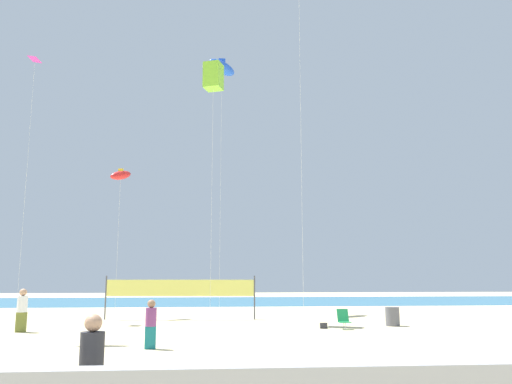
{
  "coord_description": "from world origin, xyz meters",
  "views": [
    {
      "loc": [
        -1.05,
        -18.77,
        2.33
      ],
      "look_at": [
        1.45,
        8.63,
        6.87
      ],
      "focal_mm": 36.22,
      "sensor_mm": 36.0,
      "label": 1
    }
  ],
  "objects_px": {
    "mother_figure": "(91,364)",
    "beachgoer_plum_shirt": "(151,322)",
    "folding_beach_chair": "(344,319)",
    "kite_lime_box": "(213,77)",
    "volleyball_net": "(180,289)",
    "kite_blue_inflatable": "(222,68)",
    "trash_barrel": "(392,316)",
    "kite_red_inflatable": "(121,175)",
    "beach_handbag": "(324,326)",
    "kite_magenta_diamond": "(35,62)",
    "beachgoer_white_shirt": "(22,309)"
  },
  "relations": [
    {
      "from": "volleyball_net",
      "to": "beachgoer_plum_shirt",
      "type": "bearing_deg",
      "value": -91.56
    },
    {
      "from": "mother_figure",
      "to": "beachgoer_plum_shirt",
      "type": "xyz_separation_m",
      "value": [
        0.02,
        8.75,
        -0.07
      ]
    },
    {
      "from": "folding_beach_chair",
      "to": "trash_barrel",
      "type": "bearing_deg",
      "value": -10.73
    },
    {
      "from": "folding_beach_chair",
      "to": "kite_magenta_diamond",
      "type": "height_order",
      "value": "kite_magenta_diamond"
    },
    {
      "from": "mother_figure",
      "to": "beachgoer_plum_shirt",
      "type": "bearing_deg",
      "value": 94.64
    },
    {
      "from": "trash_barrel",
      "to": "kite_magenta_diamond",
      "type": "relative_size",
      "value": 0.06
    },
    {
      "from": "beachgoer_plum_shirt",
      "to": "kite_lime_box",
      "type": "distance_m",
      "value": 16.48
    },
    {
      "from": "volleyball_net",
      "to": "kite_blue_inflatable",
      "type": "bearing_deg",
      "value": 68.97
    },
    {
      "from": "trash_barrel",
      "to": "kite_blue_inflatable",
      "type": "distance_m",
      "value": 21.65
    },
    {
      "from": "beach_handbag",
      "to": "kite_lime_box",
      "type": "relative_size",
      "value": 0.02
    },
    {
      "from": "trash_barrel",
      "to": "kite_lime_box",
      "type": "distance_m",
      "value": 16.12
    },
    {
      "from": "trash_barrel",
      "to": "mother_figure",
      "type": "bearing_deg",
      "value": -124.25
    },
    {
      "from": "beachgoer_plum_shirt",
      "to": "beach_handbag",
      "type": "xyz_separation_m",
      "value": [
        7.16,
        6.14,
        -0.72
      ]
    },
    {
      "from": "folding_beach_chair",
      "to": "kite_red_inflatable",
      "type": "xyz_separation_m",
      "value": [
        -11.6,
        8.11,
        8.02
      ]
    },
    {
      "from": "volleyball_net",
      "to": "kite_lime_box",
      "type": "xyz_separation_m",
      "value": [
        1.67,
        -1.63,
        11.96
      ]
    },
    {
      "from": "trash_barrel",
      "to": "kite_magenta_diamond",
      "type": "xyz_separation_m",
      "value": [
        -19.34,
        5.25,
        14.53
      ]
    },
    {
      "from": "mother_figure",
      "to": "folding_beach_chair",
      "type": "relative_size",
      "value": 1.95
    },
    {
      "from": "volleyball_net",
      "to": "beach_handbag",
      "type": "distance_m",
      "value": 9.05
    },
    {
      "from": "volleyball_net",
      "to": "kite_lime_box",
      "type": "distance_m",
      "value": 12.19
    },
    {
      "from": "kite_lime_box",
      "to": "kite_blue_inflatable",
      "type": "relative_size",
      "value": 0.79
    },
    {
      "from": "kite_red_inflatable",
      "to": "kite_lime_box",
      "type": "relative_size",
      "value": 0.62
    },
    {
      "from": "volleyball_net",
      "to": "mother_figure",
      "type": "bearing_deg",
      "value": -90.95
    },
    {
      "from": "folding_beach_chair",
      "to": "beach_handbag",
      "type": "bearing_deg",
      "value": 122.56
    },
    {
      "from": "mother_figure",
      "to": "beachgoer_plum_shirt",
      "type": "distance_m",
      "value": 8.75
    },
    {
      "from": "volleyball_net",
      "to": "kite_lime_box",
      "type": "relative_size",
      "value": 0.58
    },
    {
      "from": "beachgoer_white_shirt",
      "to": "beach_handbag",
      "type": "bearing_deg",
      "value": -84.19
    },
    {
      "from": "trash_barrel",
      "to": "beach_handbag",
      "type": "distance_m",
      "value": 3.73
    },
    {
      "from": "trash_barrel",
      "to": "volleyball_net",
      "type": "xyz_separation_m",
      "value": [
        -10.44,
        4.79,
        1.19
      ]
    },
    {
      "from": "trash_barrel",
      "to": "kite_red_inflatable",
      "type": "relative_size",
      "value": 0.1
    },
    {
      "from": "mother_figure",
      "to": "kite_red_inflatable",
      "type": "height_order",
      "value": "kite_red_inflatable"
    },
    {
      "from": "folding_beach_chair",
      "to": "kite_lime_box",
      "type": "distance_m",
      "value": 15.12
    },
    {
      "from": "volleyball_net",
      "to": "kite_red_inflatable",
      "type": "distance_m",
      "value": 8.14
    },
    {
      "from": "volleyball_net",
      "to": "beach_handbag",
      "type": "xyz_separation_m",
      "value": [
        6.84,
        -5.73,
        -1.51
      ]
    },
    {
      "from": "beachgoer_white_shirt",
      "to": "kite_lime_box",
      "type": "distance_m",
      "value": 15.64
    },
    {
      "from": "beachgoer_plum_shirt",
      "to": "volleyball_net",
      "type": "bearing_deg",
      "value": 93.35
    },
    {
      "from": "beachgoer_plum_shirt",
      "to": "beach_handbag",
      "type": "relative_size",
      "value": 4.89
    },
    {
      "from": "beachgoer_plum_shirt",
      "to": "kite_lime_box",
      "type": "relative_size",
      "value": 0.11
    },
    {
      "from": "beachgoer_plum_shirt",
      "to": "trash_barrel",
      "type": "bearing_deg",
      "value": 38.24
    },
    {
      "from": "mother_figure",
      "to": "beachgoer_white_shirt",
      "type": "distance_m",
      "value": 15.77
    },
    {
      "from": "kite_blue_inflatable",
      "to": "trash_barrel",
      "type": "bearing_deg",
      "value": -52.98
    },
    {
      "from": "beachgoer_white_shirt",
      "to": "kite_magenta_diamond",
      "type": "relative_size",
      "value": 0.12
    },
    {
      "from": "kite_blue_inflatable",
      "to": "kite_red_inflatable",
      "type": "bearing_deg",
      "value": -147.57
    },
    {
      "from": "mother_figure",
      "to": "trash_barrel",
      "type": "relative_size",
      "value": 1.93
    },
    {
      "from": "kite_blue_inflatable",
      "to": "beach_handbag",
      "type": "bearing_deg",
      "value": -68.84
    },
    {
      "from": "beachgoer_white_shirt",
      "to": "folding_beach_chair",
      "type": "distance_m",
      "value": 14.13
    },
    {
      "from": "kite_red_inflatable",
      "to": "folding_beach_chair",
      "type": "bearing_deg",
      "value": -34.97
    },
    {
      "from": "mother_figure",
      "to": "kite_blue_inflatable",
      "type": "height_order",
      "value": "kite_blue_inflatable"
    },
    {
      "from": "beach_handbag",
      "to": "kite_lime_box",
      "type": "height_order",
      "value": "kite_lime_box"
    },
    {
      "from": "trash_barrel",
      "to": "kite_lime_box",
      "type": "relative_size",
      "value": 0.06
    },
    {
      "from": "volleyball_net",
      "to": "beachgoer_white_shirt",
      "type": "bearing_deg",
      "value": -136.61
    }
  ]
}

